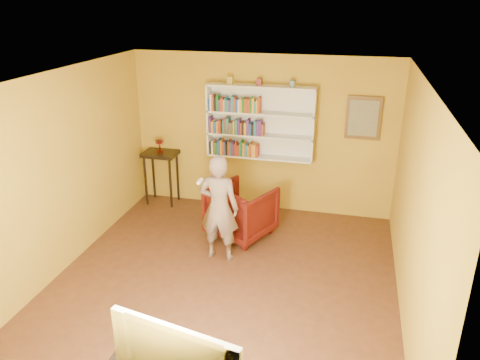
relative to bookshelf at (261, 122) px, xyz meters
name	(u,v)px	position (x,y,z in m)	size (l,w,h in m)	color
room_shell	(222,215)	(0.00, -2.41, -0.58)	(5.30, 5.80, 2.88)	#4A2817
bookshelf	(261,122)	(0.00, 0.00, 0.00)	(1.80, 0.29, 1.23)	white
books_row_lower	(234,148)	(-0.44, -0.11, -0.47)	(0.85, 0.19, 0.27)	black
books_row_middle	(236,127)	(-0.40, -0.11, -0.09)	(0.93, 0.19, 0.27)	#51297B
books_row_upper	(234,104)	(-0.43, -0.11, 0.30)	(0.87, 0.19, 0.27)	#21449B
ornament_left	(230,80)	(-0.51, -0.06, 0.68)	(0.09, 0.09, 0.12)	gold
ornament_centre	(259,82)	(-0.03, -0.06, 0.67)	(0.08, 0.08, 0.11)	maroon
ornament_right	(292,84)	(0.50, -0.06, 0.67)	(0.07, 0.07, 0.10)	slate
framed_painting	(363,118)	(1.65, 0.05, 0.16)	(0.55, 0.05, 0.70)	brown
console_table	(161,161)	(-1.79, -0.16, -0.79)	(0.59, 0.45, 0.97)	black
ruby_lustre	(159,143)	(-1.79, -0.16, -0.46)	(0.14, 0.14, 0.23)	maroon
armchair	(242,211)	(-0.08, -1.03, -1.18)	(0.87, 0.90, 0.82)	#3F0504
person	(219,208)	(-0.23, -1.77, -0.81)	(0.57, 0.38, 1.57)	#745E55
game_remote	(200,181)	(-0.39, -2.08, -0.30)	(0.04, 0.15, 0.04)	white
television	(183,352)	(0.31, -4.66, -0.72)	(1.17, 0.15, 0.67)	black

